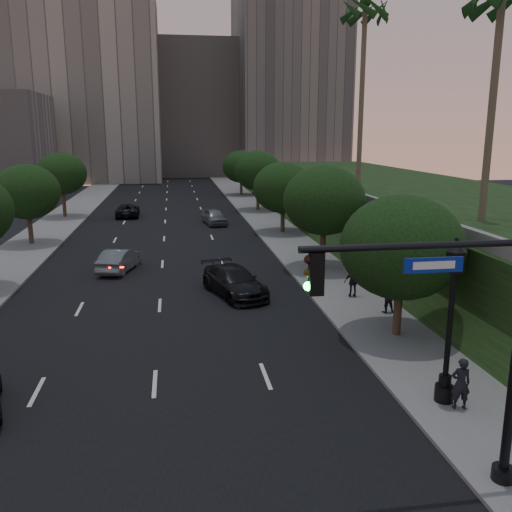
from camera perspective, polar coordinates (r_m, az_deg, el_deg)
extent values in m
plane|color=black|center=(15.75, -11.17, -21.11)|extent=(160.00, 160.00, 0.00)
cube|color=black|center=(43.95, -9.69, 1.30)|extent=(16.00, 140.00, 0.02)
cube|color=slate|center=(44.91, 3.50, 1.79)|extent=(4.50, 140.00, 0.15)
cube|color=slate|center=(45.31, -22.75, 0.90)|extent=(4.50, 140.00, 0.15)
cube|color=black|center=(46.67, 18.35, 3.98)|extent=(18.00, 90.00, 4.00)
cube|color=slate|center=(43.18, 8.39, 6.97)|extent=(0.35, 90.00, 0.70)
cube|color=gray|center=(106.35, -17.46, 16.30)|extent=(26.00, 20.00, 32.00)
cube|color=#A19B94|center=(115.25, -6.38, 15.00)|extent=(22.00, 18.00, 26.00)
cube|color=slate|center=(111.86, 3.40, 17.69)|extent=(20.00, 22.00, 36.00)
cylinder|color=#38281C|center=(24.21, 14.71, -5.10)|extent=(0.36, 0.36, 2.86)
ellipsoid|color=black|center=(23.55, 15.07, 0.93)|extent=(5.20, 5.20, 4.42)
cylinder|color=#38281C|center=(35.11, 7.04, 1.11)|extent=(0.36, 0.36, 3.21)
ellipsoid|color=black|center=(34.63, 7.18, 5.84)|extent=(5.20, 5.20, 4.42)
cylinder|color=#38281C|center=(47.58, 2.82, 4.09)|extent=(0.36, 0.36, 2.86)
ellipsoid|color=black|center=(47.25, 2.85, 7.21)|extent=(5.20, 5.20, 4.42)
cylinder|color=#38281C|center=(61.21, 0.20, 6.26)|extent=(0.36, 0.36, 3.21)
ellipsoid|color=black|center=(60.94, 0.20, 8.98)|extent=(5.20, 5.20, 4.42)
cylinder|color=#38281C|center=(76.00, -1.57, 7.43)|extent=(0.36, 0.36, 2.86)
ellipsoid|color=black|center=(75.79, -1.58, 9.39)|extent=(5.20, 5.20, 4.42)
cylinder|color=#38281C|center=(46.03, -22.68, 2.88)|extent=(0.36, 0.36, 2.99)
ellipsoid|color=black|center=(45.68, -22.98, 6.24)|extent=(5.00, 5.00, 4.25)
cylinder|color=#38281C|center=(59.55, -19.56, 5.35)|extent=(0.36, 0.36, 3.26)
ellipsoid|color=black|center=(59.27, -19.77, 8.18)|extent=(5.00, 5.00, 4.25)
cylinder|color=#4C4233|center=(31.78, 23.59, 14.16)|extent=(0.40, 0.40, 12.00)
cylinder|color=#4C4233|center=(45.70, 11.04, 15.86)|extent=(0.40, 0.40, 14.50)
cylinder|color=black|center=(16.06, 24.52, -20.33)|extent=(0.56, 0.56, 0.50)
cylinder|color=black|center=(12.47, 16.69, 1.03)|extent=(5.40, 0.16, 0.16)
cube|color=black|center=(11.81, 6.36, -1.89)|extent=(0.32, 0.22, 0.95)
sphere|color=black|center=(11.69, 5.55, -0.36)|extent=(0.20, 0.20, 0.20)
sphere|color=#3F2B0A|center=(11.76, 5.52, -1.79)|extent=(0.20, 0.20, 0.20)
sphere|color=#19F24C|center=(11.84, 5.49, -3.19)|extent=(0.20, 0.20, 0.20)
cube|color=#0B259B|center=(12.75, 18.18, -0.90)|extent=(1.40, 0.05, 0.35)
cylinder|color=black|center=(19.29, 19.15, -13.66)|extent=(0.60, 0.60, 0.70)
cylinder|color=black|center=(19.08, 19.26, -12.31)|extent=(0.40, 0.40, 0.40)
cylinder|color=black|center=(18.35, 19.72, -6.78)|extent=(0.18, 0.18, 3.60)
cube|color=black|center=(17.79, 20.22, -0.55)|extent=(0.42, 0.42, 0.70)
cone|color=black|center=(17.69, 20.34, 1.03)|extent=(0.64, 0.64, 0.35)
sphere|color=black|center=(17.65, 20.39, 1.66)|extent=(0.14, 0.14, 0.14)
imported|color=#5A5D62|center=(35.80, -14.18, -0.39)|extent=(2.63, 4.69, 1.46)
imported|color=black|center=(58.58, -13.35, 4.70)|extent=(2.38, 5.02, 1.38)
imported|color=black|center=(29.59, -2.30, -2.70)|extent=(3.73, 5.75, 1.55)
imported|color=slate|center=(52.43, -4.42, 4.16)|extent=(2.46, 4.72, 1.53)
imported|color=black|center=(18.71, 20.74, -12.44)|extent=(0.68, 0.50, 1.70)
imported|color=black|center=(27.12, 13.61, -4.19)|extent=(0.78, 0.62, 1.56)
imported|color=black|center=(29.27, 10.21, -2.66)|extent=(1.00, 0.48, 1.66)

